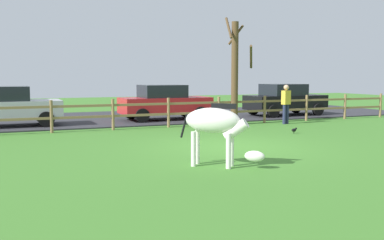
% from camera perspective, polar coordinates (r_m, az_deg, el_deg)
% --- Properties ---
extents(ground_plane, '(60.00, 60.00, 0.00)m').
position_cam_1_polar(ground_plane, '(12.54, 4.85, -3.45)').
color(ground_plane, '#3D7528').
extents(parking_asphalt, '(28.00, 7.40, 0.05)m').
position_cam_1_polar(parking_asphalt, '(21.16, -6.77, 0.39)').
color(parking_asphalt, '#2D2D33').
rests_on(parking_asphalt, ground_plane).
extents(paddock_fence, '(21.96, 0.11, 1.16)m').
position_cam_1_polar(paddock_fence, '(17.00, -3.11, 1.27)').
color(paddock_fence, olive).
rests_on(paddock_fence, ground_plane).
extents(bare_tree, '(1.31, 1.41, 4.38)m').
position_cam_1_polar(bare_tree, '(17.92, 5.69, 6.43)').
color(bare_tree, '#513A23').
rests_on(bare_tree, ground_plane).
extents(zebra, '(1.57, 1.43, 1.41)m').
position_cam_1_polar(zebra, '(9.62, 3.21, -0.68)').
color(zebra, white).
rests_on(zebra, ground_plane).
extents(crow_on_grass, '(0.21, 0.10, 0.20)m').
position_cam_1_polar(crow_on_grass, '(15.63, 13.25, -1.28)').
color(crow_on_grass, black).
rests_on(crow_on_grass, ground_plane).
extents(parked_car_red, '(4.04, 1.97, 1.56)m').
position_cam_1_polar(parked_car_red, '(19.55, -3.62, 2.38)').
color(parked_car_red, red).
rests_on(parked_car_red, parking_asphalt).
extents(parked_car_silver, '(4.04, 1.97, 1.56)m').
position_cam_1_polar(parked_car_silver, '(18.31, -23.18, 1.68)').
color(parked_car_silver, '#B7BABF').
rests_on(parked_car_silver, parking_asphalt).
extents(parked_car_black, '(4.09, 2.06, 1.56)m').
position_cam_1_polar(parked_car_black, '(22.17, 12.08, 2.66)').
color(parked_car_black, black).
rests_on(parked_car_black, parking_asphalt).
extents(visitor_near_fence, '(0.41, 0.31, 1.64)m').
position_cam_1_polar(visitor_near_fence, '(18.61, 12.21, 2.28)').
color(visitor_near_fence, '#232847').
rests_on(visitor_near_fence, ground_plane).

